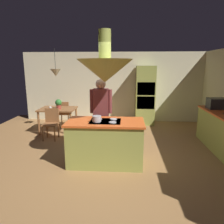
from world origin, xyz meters
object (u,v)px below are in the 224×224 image
chair_facing_island (51,122)px  potted_plant_on_table (58,103)px  dining_table (58,112)px  microwave_on_counter (217,104)px  oven_tower (145,95)px  chair_by_back_wall (64,112)px  kitchen_island (105,142)px  cooking_pot_on_cooktop (97,119)px  cup_on_table (50,108)px  person_at_island (101,110)px

chair_facing_island → potted_plant_on_table: bearing=83.9°
dining_table → microwave_on_counter: 4.60m
oven_tower → potted_plant_on_table: (-2.74, -1.22, -0.10)m
dining_table → chair_by_back_wall: chair_by_back_wall is taller
chair_by_back_wall → kitchen_island: bearing=121.9°
cooking_pot_on_cooktop → chair_facing_island: bearing=134.0°
kitchen_island → chair_facing_island: bearing=139.3°
oven_tower → cup_on_table: 3.26m
person_at_island → microwave_on_counter: person_at_island is taller
oven_tower → chair_by_back_wall: oven_tower is taller
dining_table → chair_facing_island: chair_facing_island is taller
person_at_island → chair_by_back_wall: bearing=126.8°
oven_tower → microwave_on_counter: size_ratio=4.48×
dining_table → microwave_on_counter: bearing=-7.8°
kitchen_island → chair_facing_island: size_ratio=1.85×
chair_facing_island → microwave_on_counter: bearing=0.1°
kitchen_island → person_at_island: 0.89m
dining_table → potted_plant_on_table: size_ratio=3.68×
chair_facing_island → chair_by_back_wall: bearing=90.0°
chair_by_back_wall → person_at_island: bearing=126.8°
microwave_on_counter → chair_facing_island: bearing=-179.9°
dining_table → potted_plant_on_table: potted_plant_on_table is taller
kitchen_island → chair_by_back_wall: bearing=121.9°
oven_tower → person_at_island: oven_tower is taller
cup_on_table → potted_plant_on_table: bearing=30.3°
dining_table → cooking_pot_on_cooktop: size_ratio=6.13×
dining_table → cooking_pot_on_cooktop: cooking_pot_on_cooktop is taller
oven_tower → chair_facing_island: size_ratio=2.37×
person_at_island → chair_facing_island: bearing=153.1°
oven_tower → potted_plant_on_table: oven_tower is taller
chair_facing_island → cup_on_table: chair_facing_island is taller
chair_facing_island → chair_by_back_wall: size_ratio=1.00×
oven_tower → person_at_island: bearing=-116.4°
person_at_island → cup_on_table: size_ratio=19.56×
microwave_on_counter → cooking_pot_on_cooktop: size_ratio=2.56×
potted_plant_on_table → microwave_on_counter: 4.52m
kitchen_island → microwave_on_counter: (2.84, 1.48, 0.60)m
chair_facing_island → potted_plant_on_table: size_ratio=2.90×
kitchen_island → cup_on_table: (-1.86, 1.89, 0.33)m
chair_facing_island → person_at_island: bearing=-26.9°
potted_plant_on_table → cup_on_table: potted_plant_on_table is taller
oven_tower → chair_by_back_wall: size_ratio=2.37×
oven_tower → cup_on_table: size_ratio=22.90×
person_at_island → cooking_pot_on_cooktop: bearing=-89.3°
oven_tower → dining_table: bearing=-157.8°
potted_plant_on_table → cup_on_table: 0.28m
kitchen_island → person_at_island: (-0.17, 0.69, 0.54)m
microwave_on_counter → person_at_island: bearing=-165.3°
potted_plant_on_table → cooking_pot_on_cooktop: size_ratio=1.67×
kitchen_island → oven_tower: oven_tower is taller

